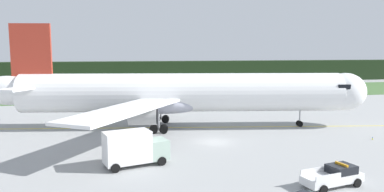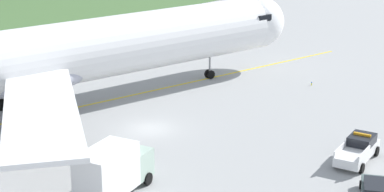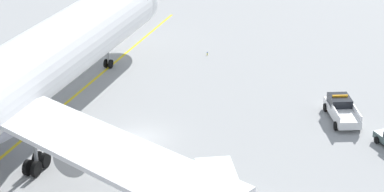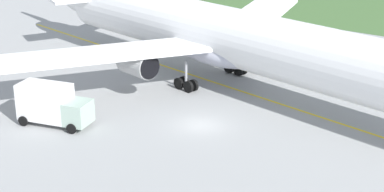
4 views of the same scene
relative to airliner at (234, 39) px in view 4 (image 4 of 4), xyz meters
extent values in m
plane|color=#989A9A|center=(2.79, -9.66, -5.22)|extent=(320.00, 320.00, 0.00)
cube|color=yellow|center=(0.42, -0.07, -5.22)|extent=(74.68, 13.45, 0.01)
cylinder|color=white|center=(0.42, -0.07, 0.12)|extent=(47.64, 13.87, 5.73)
ellipsoid|color=#B3B5C7|center=(-1.91, 0.34, -1.46)|extent=(12.28, 7.91, 3.15)
cube|color=white|center=(-4.37, 12.15, -0.60)|extent=(9.89, 20.78, 0.35)
cylinder|color=#AFAFAF|center=(-3.16, 9.14, -1.77)|extent=(3.92, 3.06, 2.48)
cylinder|color=black|center=(-1.36, 8.82, -1.77)|extent=(0.51, 2.27, 2.29)
cube|color=white|center=(-8.26, -9.93, -0.60)|extent=(15.54, 19.59, 0.35)
cylinder|color=#AFAFAF|center=(-6.09, -7.51, -1.77)|extent=(3.92, 3.06, 2.48)
cylinder|color=black|center=(-4.30, -7.83, -1.77)|extent=(0.51, 2.27, 2.29)
cylinder|color=gray|center=(-2.25, 4.18, -3.38)|extent=(0.28, 0.28, 2.47)
cylinder|color=black|center=(-1.62, 3.71, -4.62)|extent=(1.23, 0.50, 1.20)
cylinder|color=black|center=(-1.50, 4.40, -4.62)|extent=(1.23, 0.50, 1.20)
cylinder|color=black|center=(-3.00, 3.96, -4.62)|extent=(1.23, 0.50, 1.20)
cylinder|color=black|center=(-2.88, 4.65, -4.62)|extent=(1.23, 0.50, 1.20)
cylinder|color=gray|center=(-3.54, -3.16, -3.38)|extent=(0.28, 0.28, 2.47)
cylinder|color=black|center=(-2.79, -2.94, -4.62)|extent=(1.23, 0.50, 1.20)
cylinder|color=black|center=(-2.91, -3.63, -4.62)|extent=(1.23, 0.50, 1.20)
cylinder|color=black|center=(-4.17, -2.69, -4.62)|extent=(1.23, 0.50, 1.20)
cylinder|color=black|center=(-4.29, -3.38, -4.62)|extent=(1.23, 0.50, 1.20)
cube|color=#9CB5A6|center=(-5.31, -16.33, -3.77)|extent=(2.46, 2.81, 2.00)
cube|color=silver|center=(-8.41, -17.18, -3.19)|extent=(4.99, 3.50, 3.16)
cylinder|color=#99999E|center=(-7.54, -16.94, -4.86)|extent=(0.77, 0.30, 1.04)
cylinder|color=#99999E|center=(-9.28, -17.41, -4.86)|extent=(0.77, 0.30, 1.04)
cylinder|color=black|center=(-5.62, -15.18, -4.77)|extent=(0.94, 0.49, 0.90)
cylinder|color=black|center=(-5.00, -17.49, -4.77)|extent=(0.94, 0.49, 0.90)
cylinder|color=black|center=(-10.25, -16.43, -4.77)|extent=(0.94, 0.49, 0.90)
cylinder|color=black|center=(-9.62, -18.75, -4.77)|extent=(0.94, 0.49, 0.90)
camera|label=1|loc=(-9.54, -52.70, 6.38)|focal=33.71mm
camera|label=2|loc=(-34.07, -48.10, 14.80)|focal=61.77mm
camera|label=3|loc=(-46.83, -20.72, 20.50)|focal=64.73mm
camera|label=4|loc=(31.11, -50.33, 16.06)|focal=57.87mm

